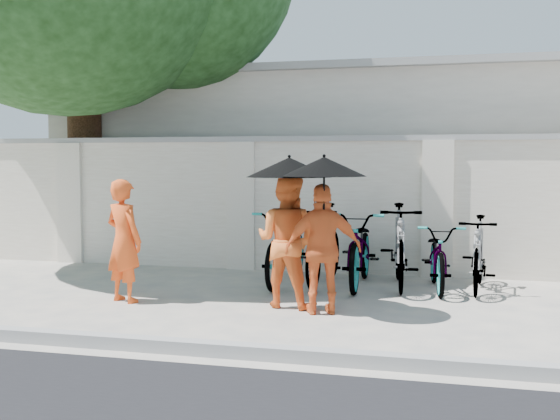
# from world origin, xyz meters

# --- Properties ---
(ground) EXTENTS (80.00, 80.00, 0.00)m
(ground) POSITION_xyz_m (0.00, 0.00, 0.00)
(ground) COLOR beige
(kerb) EXTENTS (40.00, 0.16, 0.12)m
(kerb) POSITION_xyz_m (0.00, -1.70, 0.06)
(kerb) COLOR gray
(kerb) RESTS_ON ground
(compound_wall) EXTENTS (20.00, 0.30, 2.00)m
(compound_wall) POSITION_xyz_m (1.00, 3.20, 1.00)
(compound_wall) COLOR white
(compound_wall) RESTS_ON ground
(building_behind) EXTENTS (14.00, 6.00, 3.20)m
(building_behind) POSITION_xyz_m (2.00, 7.00, 1.60)
(building_behind) COLOR silver
(building_behind) RESTS_ON ground
(monk_left) EXTENTS (0.64, 0.54, 1.49)m
(monk_left) POSITION_xyz_m (-1.59, 0.26, 0.74)
(monk_left) COLOR #FF551C
(monk_left) RESTS_ON ground
(monk_center) EXTENTS (0.85, 0.72, 1.55)m
(monk_center) POSITION_xyz_m (0.38, 0.48, 0.77)
(monk_center) COLOR orange
(monk_center) RESTS_ON ground
(parasol_center) EXTENTS (0.99, 0.99, 0.87)m
(parasol_center) POSITION_xyz_m (0.43, 0.40, 1.63)
(parasol_center) COLOR black
(parasol_center) RESTS_ON ground
(monk_right) EXTENTS (0.92, 0.60, 1.45)m
(monk_right) POSITION_xyz_m (0.87, 0.21, 0.73)
(monk_right) COLOR orange
(monk_right) RESTS_ON ground
(parasol_right) EXTENTS (0.93, 0.93, 0.92)m
(parasol_right) POSITION_xyz_m (0.89, 0.13, 1.64)
(parasol_right) COLOR black
(parasol_right) RESTS_ON ground
(bike_0) EXTENTS (0.69, 1.96, 1.03)m
(bike_0) POSITION_xyz_m (0.01, 1.95, 0.51)
(bike_0) COLOR gray
(bike_0) RESTS_ON ground
(bike_1) EXTENTS (0.61, 1.88, 1.12)m
(bike_1) POSITION_xyz_m (0.52, 1.99, 0.56)
(bike_1) COLOR gray
(bike_1) RESTS_ON ground
(bike_2) EXTENTS (0.76, 2.00, 1.04)m
(bike_2) POSITION_xyz_m (1.03, 2.01, 0.52)
(bike_2) COLOR gray
(bike_2) RESTS_ON ground
(bike_3) EXTENTS (0.76, 1.93, 1.13)m
(bike_3) POSITION_xyz_m (1.55, 2.05, 0.56)
(bike_3) COLOR gray
(bike_3) RESTS_ON ground
(bike_4) EXTENTS (0.78, 1.74, 0.89)m
(bike_4) POSITION_xyz_m (2.06, 1.98, 0.44)
(bike_4) COLOR gray
(bike_4) RESTS_ON ground
(bike_5) EXTENTS (0.58, 1.67, 0.99)m
(bike_5) POSITION_xyz_m (2.57, 2.04, 0.49)
(bike_5) COLOR gray
(bike_5) RESTS_ON ground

